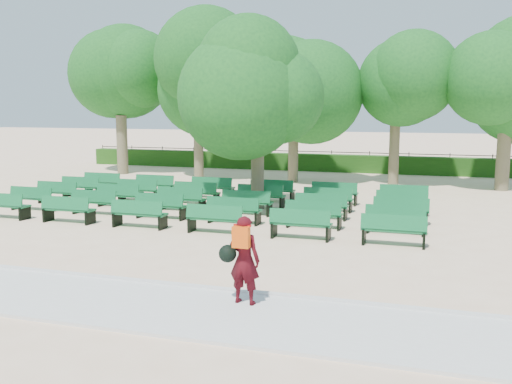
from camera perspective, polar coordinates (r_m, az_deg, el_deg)
ground at (r=17.35m, az=-3.93°, el=-2.89°), size 120.00×120.00×0.00m
paving at (r=11.01m, az=-18.21°, el=-9.98°), size 30.00×2.20×0.06m
curb at (r=11.91m, az=-14.99°, el=-8.32°), size 30.00×0.12×0.10m
hedge at (r=30.62m, az=5.58°, el=2.96°), size 26.00×0.70×0.90m
fence at (r=31.06m, az=5.72°, el=2.21°), size 26.00×0.10×1.02m
tree_line at (r=26.79m, az=3.82°, el=1.20°), size 21.80×6.80×7.04m
bench_array at (r=18.66m, az=-4.15°, el=-1.81°), size 1.63×0.61×1.01m
tree_among at (r=19.01m, az=0.16°, el=10.13°), size 3.99×3.99×5.77m
person at (r=9.86m, az=-1.32°, el=-6.67°), size 0.75×0.47×1.55m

